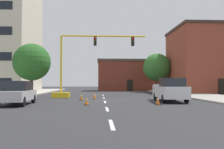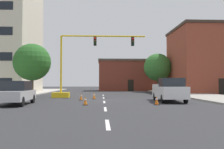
# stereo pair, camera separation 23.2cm
# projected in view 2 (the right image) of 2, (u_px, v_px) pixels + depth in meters

# --- Properties ---
(ground_plane) EXTENTS (160.00, 160.00, 0.00)m
(ground_plane) POSITION_uv_depth(u_px,v_px,m) (104.00, 100.00, 23.44)
(ground_plane) COLOR #2D2D30
(sidewalk_left) EXTENTS (6.00, 56.00, 0.14)m
(sidewalk_left) POSITION_uv_depth(u_px,v_px,m) (11.00, 95.00, 30.92)
(sidewalk_left) COLOR #B2ADA3
(sidewalk_left) RESTS_ON ground_plane
(sidewalk_right) EXTENTS (6.00, 56.00, 0.14)m
(sidewalk_right) POSITION_uv_depth(u_px,v_px,m) (192.00, 95.00, 31.93)
(sidewalk_right) COLOR #9E998E
(sidewalk_right) RESTS_ON ground_plane
(lane_stripe_seg_0) EXTENTS (0.16, 2.40, 0.01)m
(lane_stripe_seg_0) POSITION_uv_depth(u_px,v_px,m) (108.00, 124.00, 9.46)
(lane_stripe_seg_0) COLOR silver
(lane_stripe_seg_0) RESTS_ON ground_plane
(lane_stripe_seg_1) EXTENTS (0.16, 2.40, 0.01)m
(lane_stripe_seg_1) POSITION_uv_depth(u_px,v_px,m) (105.00, 109.00, 14.95)
(lane_stripe_seg_1) COLOR silver
(lane_stripe_seg_1) RESTS_ON ground_plane
(lane_stripe_seg_2) EXTENTS (0.16, 2.40, 0.01)m
(lane_stripe_seg_2) POSITION_uv_depth(u_px,v_px,m) (104.00, 102.00, 20.44)
(lane_stripe_seg_2) COLOR silver
(lane_stripe_seg_2) RESTS_ON ground_plane
(lane_stripe_seg_3) EXTENTS (0.16, 2.40, 0.01)m
(lane_stripe_seg_3) POSITION_uv_depth(u_px,v_px,m) (104.00, 98.00, 25.93)
(lane_stripe_seg_3) COLOR silver
(lane_stripe_seg_3) RESTS_ON ground_plane
(lane_stripe_seg_4) EXTENTS (0.16, 2.40, 0.01)m
(lane_stripe_seg_4) POSITION_uv_depth(u_px,v_px,m) (103.00, 95.00, 31.42)
(lane_stripe_seg_4) COLOR silver
(lane_stripe_seg_4) RESTS_ON ground_plane
(building_brick_center) EXTENTS (12.33, 7.31, 6.18)m
(building_brick_center) POSITION_uv_depth(u_px,v_px,m) (129.00, 75.00, 50.13)
(building_brick_center) COLOR brown
(building_brick_center) RESTS_ON ground_plane
(building_row_right) EXTENTS (10.32, 10.74, 10.38)m
(building_row_right) POSITION_uv_depth(u_px,v_px,m) (206.00, 60.00, 39.37)
(building_row_right) COLOR brown
(building_row_right) RESTS_ON ground_plane
(traffic_signal_gantry) EXTENTS (10.14, 1.20, 6.83)m
(traffic_signal_gantry) POSITION_uv_depth(u_px,v_px,m) (74.00, 76.00, 26.79)
(traffic_signal_gantry) COLOR yellow
(traffic_signal_gantry) RESTS_ON ground_plane
(tree_left_near) EXTENTS (4.36, 4.36, 6.22)m
(tree_left_near) POSITION_uv_depth(u_px,v_px,m) (32.00, 62.00, 28.97)
(tree_left_near) COLOR brown
(tree_left_near) RESTS_ON ground_plane
(tree_right_far) EXTENTS (4.80, 4.80, 6.69)m
(tree_right_far) POSITION_uv_depth(u_px,v_px,m) (158.00, 67.00, 42.71)
(tree_right_far) COLOR brown
(tree_right_far) RESTS_ON ground_plane
(pickup_truck_white) EXTENTS (2.27, 5.49, 1.99)m
(pickup_truck_white) POSITION_uv_depth(u_px,v_px,m) (169.00, 90.00, 21.02)
(pickup_truck_white) COLOR white
(pickup_truck_white) RESTS_ON ground_plane
(sedan_silver_near_left) EXTENTS (2.03, 4.57, 1.74)m
(sedan_silver_near_left) POSITION_uv_depth(u_px,v_px,m) (16.00, 93.00, 17.90)
(sedan_silver_near_left) COLOR #B7B7BC
(sedan_silver_near_left) RESTS_ON ground_plane
(traffic_cone_roadside_a) EXTENTS (0.36, 0.36, 0.64)m
(traffic_cone_roadside_a) POSITION_uv_depth(u_px,v_px,m) (81.00, 97.00, 22.55)
(traffic_cone_roadside_a) COLOR black
(traffic_cone_roadside_a) RESTS_ON ground_plane
(traffic_cone_roadside_b) EXTENTS (0.36, 0.36, 0.66)m
(traffic_cone_roadside_b) POSITION_uv_depth(u_px,v_px,m) (94.00, 96.00, 24.08)
(traffic_cone_roadside_b) COLOR black
(traffic_cone_roadside_b) RESTS_ON ground_plane
(traffic_cone_roadside_c) EXTENTS (0.36, 0.36, 0.62)m
(traffic_cone_roadside_c) POSITION_uv_depth(u_px,v_px,m) (85.00, 101.00, 17.64)
(traffic_cone_roadside_c) COLOR black
(traffic_cone_roadside_c) RESTS_ON ground_plane
(traffic_cone_roadside_d) EXTENTS (0.36, 0.36, 0.65)m
(traffic_cone_roadside_d) POSITION_uv_depth(u_px,v_px,m) (157.00, 100.00, 17.76)
(traffic_cone_roadside_d) COLOR black
(traffic_cone_roadside_d) RESTS_ON ground_plane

